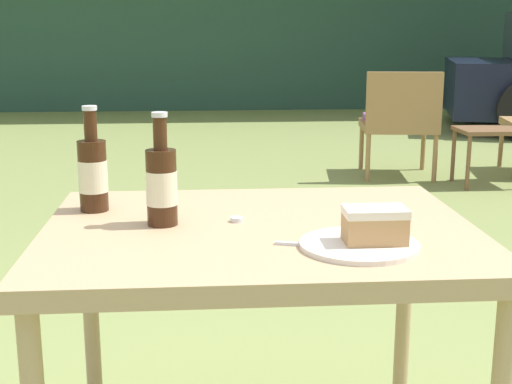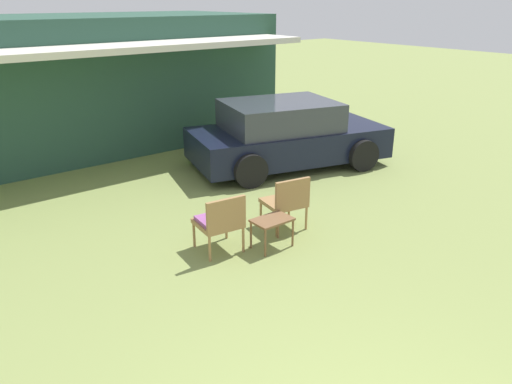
{
  "view_description": "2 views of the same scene",
  "coord_description": "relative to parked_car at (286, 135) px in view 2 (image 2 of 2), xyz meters",
  "views": [
    {
      "loc": [
        -0.12,
        -1.44,
        1.16
      ],
      "look_at": [
        0.0,
        0.1,
        0.8
      ],
      "focal_mm": 50.0,
      "sensor_mm": 36.0,
      "label": 1
    },
    {
      "loc": [
        -1.97,
        -1.1,
        3.23
      ],
      "look_at": [
        1.73,
        3.58,
        0.9
      ],
      "focal_mm": 35.0,
      "sensor_mm": 36.0,
      "label": 2
    }
  ],
  "objects": [
    {
      "name": "wicker_chair_cushioned",
      "position": [
        -3.18,
        -2.29,
        -0.18
      ],
      "size": [
        0.62,
        0.6,
        0.83
      ],
      "rotation": [
        0.0,
        0.0,
        3.02
      ],
      "color": "#9E7547",
      "rests_on": "ground_plane"
    },
    {
      "name": "wicker_chair_plain",
      "position": [
        -2.01,
        -2.31,
        -0.17
      ],
      "size": [
        0.65,
        0.63,
        0.83
      ],
      "rotation": [
        0.0,
        0.0,
        2.97
      ],
      "color": "#9E7547",
      "rests_on": "ground_plane"
    },
    {
      "name": "cabin_building",
      "position": [
        -4.2,
        4.31,
        0.81
      ],
      "size": [
        11.85,
        5.16,
        2.87
      ],
      "color": "#284C3D",
      "rests_on": "ground_plane"
    },
    {
      "name": "parked_car",
      "position": [
        0.0,
        0.0,
        0.0
      ],
      "size": [
        4.23,
        2.77,
        1.32
      ],
      "rotation": [
        0.0,
        0.0,
        -0.27
      ],
      "color": "black",
      "rests_on": "ground_plane"
    },
    {
      "name": "garden_side_table",
      "position": [
        -2.56,
        -2.63,
        -0.27
      ],
      "size": [
        0.54,
        0.36,
        0.43
      ],
      "color": "brown",
      "rests_on": "ground_plane"
    }
  ]
}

